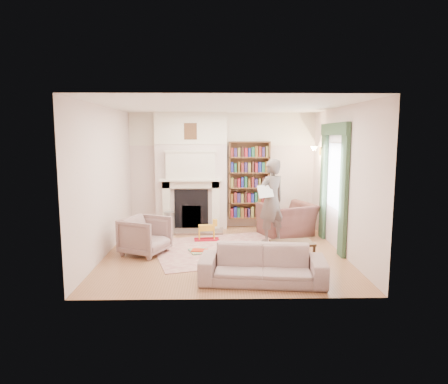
{
  "coord_description": "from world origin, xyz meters",
  "views": [
    {
      "loc": [
        -0.16,
        -7.53,
        2.26
      ],
      "look_at": [
        0.0,
        0.25,
        1.15
      ],
      "focal_mm": 32.0,
      "sensor_mm": 36.0,
      "label": 1
    }
  ],
  "objects_px": {
    "bookcase": "(249,180)",
    "man_reading": "(271,201)",
    "coffee_table": "(292,254)",
    "paraffin_heater": "(169,223)",
    "armchair_reading": "(287,219)",
    "rocking_horse": "(207,230)",
    "armchair_left": "(145,236)",
    "sofa": "(262,265)"
  },
  "relations": [
    {
      "from": "bookcase",
      "to": "man_reading",
      "type": "distance_m",
      "value": 1.47
    },
    {
      "from": "rocking_horse",
      "to": "sofa",
      "type": "bearing_deg",
      "value": -74.56
    },
    {
      "from": "coffee_table",
      "to": "rocking_horse",
      "type": "bearing_deg",
      "value": 122.51
    },
    {
      "from": "armchair_reading",
      "to": "paraffin_heater",
      "type": "distance_m",
      "value": 2.68
    },
    {
      "from": "man_reading",
      "to": "coffee_table",
      "type": "height_order",
      "value": "man_reading"
    },
    {
      "from": "sofa",
      "to": "coffee_table",
      "type": "relative_size",
      "value": 2.74
    },
    {
      "from": "armchair_reading",
      "to": "armchair_left",
      "type": "relative_size",
      "value": 1.41
    },
    {
      "from": "paraffin_heater",
      "to": "man_reading",
      "type": "bearing_deg",
      "value": -15.97
    },
    {
      "from": "armchair_left",
      "to": "sofa",
      "type": "distance_m",
      "value": 2.57
    },
    {
      "from": "bookcase",
      "to": "armchair_left",
      "type": "distance_m",
      "value": 3.19
    },
    {
      "from": "armchair_left",
      "to": "rocking_horse",
      "type": "bearing_deg",
      "value": -26.04
    },
    {
      "from": "paraffin_heater",
      "to": "coffee_table",
      "type": "bearing_deg",
      "value": -43.77
    },
    {
      "from": "paraffin_heater",
      "to": "rocking_horse",
      "type": "height_order",
      "value": "paraffin_heater"
    },
    {
      "from": "man_reading",
      "to": "paraffin_heater",
      "type": "xyz_separation_m",
      "value": [
        -2.23,
        0.64,
        -0.61
      ]
    },
    {
      "from": "sofa",
      "to": "man_reading",
      "type": "height_order",
      "value": "man_reading"
    },
    {
      "from": "armchair_reading",
      "to": "sofa",
      "type": "xyz_separation_m",
      "value": [
        -0.9,
        -2.93,
        -0.08
      ]
    },
    {
      "from": "armchair_reading",
      "to": "armchair_left",
      "type": "height_order",
      "value": "armchair_reading"
    },
    {
      "from": "man_reading",
      "to": "paraffin_heater",
      "type": "bearing_deg",
      "value": -48.2
    },
    {
      "from": "armchair_reading",
      "to": "bookcase",
      "type": "bearing_deg",
      "value": -67.79
    },
    {
      "from": "bookcase",
      "to": "armchair_reading",
      "type": "distance_m",
      "value": 1.4
    },
    {
      "from": "armchair_left",
      "to": "man_reading",
      "type": "height_order",
      "value": "man_reading"
    },
    {
      "from": "bookcase",
      "to": "armchair_left",
      "type": "relative_size",
      "value": 2.34
    },
    {
      "from": "sofa",
      "to": "man_reading",
      "type": "xyz_separation_m",
      "value": [
        0.45,
        2.33,
        0.61
      ]
    },
    {
      "from": "armchair_left",
      "to": "coffee_table",
      "type": "relative_size",
      "value": 1.13
    },
    {
      "from": "bookcase",
      "to": "paraffin_heater",
      "type": "xyz_separation_m",
      "value": [
        -1.87,
        -0.76,
        -0.9
      ]
    },
    {
      "from": "coffee_table",
      "to": "paraffin_heater",
      "type": "distance_m",
      "value": 3.28
    },
    {
      "from": "armchair_reading",
      "to": "armchair_left",
      "type": "xyz_separation_m",
      "value": [
        -2.97,
        -1.4,
        -0.0
      ]
    },
    {
      "from": "armchair_left",
      "to": "man_reading",
      "type": "xyz_separation_m",
      "value": [
        2.52,
        0.8,
        0.53
      ]
    },
    {
      "from": "paraffin_heater",
      "to": "rocking_horse",
      "type": "relative_size",
      "value": 1.03
    },
    {
      "from": "bookcase",
      "to": "man_reading",
      "type": "relative_size",
      "value": 1.04
    },
    {
      "from": "man_reading",
      "to": "coffee_table",
      "type": "bearing_deg",
      "value": 62.78
    },
    {
      "from": "armchair_reading",
      "to": "coffee_table",
      "type": "bearing_deg",
      "value": 59.22
    },
    {
      "from": "rocking_horse",
      "to": "armchair_left",
      "type": "bearing_deg",
      "value": -145.96
    },
    {
      "from": "armchair_left",
      "to": "rocking_horse",
      "type": "relative_size",
      "value": 1.48
    },
    {
      "from": "armchair_reading",
      "to": "sofa",
      "type": "bearing_deg",
      "value": 50.01
    },
    {
      "from": "coffee_table",
      "to": "paraffin_heater",
      "type": "relative_size",
      "value": 1.27
    },
    {
      "from": "sofa",
      "to": "coffee_table",
      "type": "distance_m",
      "value": 0.92
    },
    {
      "from": "bookcase",
      "to": "coffee_table",
      "type": "height_order",
      "value": "bookcase"
    },
    {
      "from": "bookcase",
      "to": "armchair_reading",
      "type": "bearing_deg",
      "value": -44.83
    },
    {
      "from": "armchair_reading",
      "to": "man_reading",
      "type": "xyz_separation_m",
      "value": [
        -0.45,
        -0.6,
        0.52
      ]
    },
    {
      "from": "rocking_horse",
      "to": "bookcase",
      "type": "bearing_deg",
      "value": 46.41
    },
    {
      "from": "bookcase",
      "to": "armchair_left",
      "type": "bearing_deg",
      "value": -134.45
    }
  ]
}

